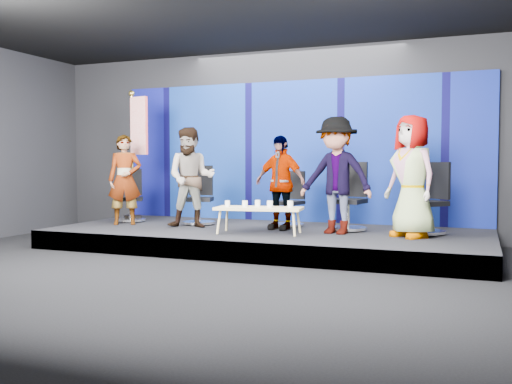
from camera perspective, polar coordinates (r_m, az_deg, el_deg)
ground at (r=7.11m, az=-6.09°, el=-8.36°), size 10.00×10.00×0.00m
room_walls at (r=7.05m, az=-6.20°, el=11.40°), size 10.02×8.02×3.51m
riser at (r=9.34m, az=1.05°, el=-4.68°), size 7.00×3.00×0.30m
backdrop at (r=10.63m, az=3.79°, el=4.08°), size 7.00×0.08×2.60m
chair_a at (r=10.79m, az=-12.42°, el=-1.20°), size 0.75×0.75×0.98m
panelist_a at (r=10.28m, az=-12.98°, el=1.21°), size 0.69×0.62×1.58m
chair_b at (r=10.11m, az=-5.69°, el=-1.31°), size 0.73×0.73×1.04m
panelist_b at (r=9.60m, az=-6.51°, el=1.45°), size 0.97×0.85×1.68m
chair_c at (r=9.77m, az=3.42°, el=-1.62°), size 0.63×0.63×0.95m
panelist_c at (r=9.28m, az=2.41°, el=0.95°), size 0.95×0.54×1.53m
chair_d at (r=9.28m, az=9.30°, el=-1.58°), size 0.72×0.72×1.10m
panelist_d at (r=8.79m, az=8.03°, el=1.64°), size 1.25×0.85×1.79m
chair_e at (r=9.07m, az=16.88°, el=-1.78°), size 0.87×0.87×1.10m
panelist_e at (r=8.60m, az=15.32°, el=1.52°), size 1.03×0.99×1.78m
coffee_table at (r=8.76m, az=0.30°, el=-1.74°), size 1.39×0.74×0.41m
mug_a at (r=8.91m, az=-2.87°, el=-1.15°), size 0.08×0.08×0.09m
mug_b at (r=8.74m, az=-1.11°, el=-1.20°), size 0.09×0.09×0.10m
mug_c at (r=8.91m, az=0.16°, el=-1.12°), size 0.08×0.08×0.10m
mug_d at (r=8.70m, az=1.40°, el=-1.21°), size 0.09×0.09×0.10m
mug_e at (r=8.70m, az=3.45°, el=-1.22°), size 0.09×0.09×0.10m
flag_stand at (r=10.84m, az=-11.87°, el=3.94°), size 0.55×0.32×2.43m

